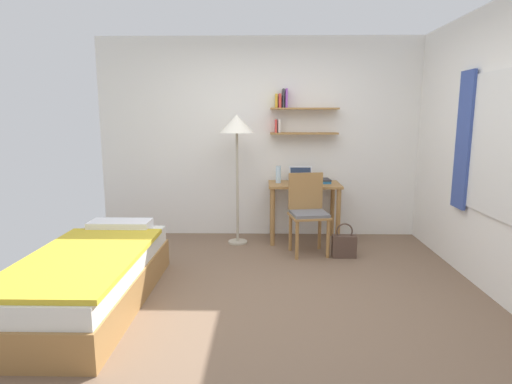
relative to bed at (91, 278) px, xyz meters
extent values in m
plane|color=brown|center=(1.49, 0.24, -0.24)|extent=(5.28, 5.28, 0.00)
cube|color=white|center=(1.49, 2.26, 1.06)|extent=(4.40, 0.05, 2.60)
cube|color=#9E703D|center=(1.98, 2.13, 1.13)|extent=(0.87, 0.22, 0.02)
cube|color=#D13D38|center=(1.62, 2.14, 1.23)|extent=(0.02, 0.17, 0.16)
cube|color=silver|center=(1.66, 2.16, 1.23)|extent=(0.03, 0.14, 0.17)
cube|color=#9E703D|center=(1.98, 2.13, 1.45)|extent=(0.87, 0.22, 0.02)
cube|color=gold|center=(1.62, 2.17, 1.55)|extent=(0.03, 0.12, 0.17)
cube|color=#D13D38|center=(1.67, 2.14, 1.55)|extent=(0.03, 0.18, 0.17)
cube|color=#333338|center=(1.71, 2.15, 1.58)|extent=(0.02, 0.16, 0.24)
cube|color=purple|center=(1.75, 2.15, 1.58)|extent=(0.03, 0.16, 0.24)
cube|color=white|center=(3.52, 0.24, 1.06)|extent=(0.05, 4.40, 2.60)
cube|color=silver|center=(3.48, 0.32, 1.11)|extent=(0.02, 0.91, 1.26)
cube|color=white|center=(3.49, 0.32, 1.11)|extent=(0.01, 0.85, 1.20)
cube|color=#384C93|center=(3.45, 0.89, 1.11)|extent=(0.03, 0.28, 1.36)
cube|color=#9E703D|center=(0.00, -0.01, -0.10)|extent=(0.87, 2.03, 0.28)
cube|color=silver|center=(0.00, -0.01, 0.12)|extent=(0.84, 1.97, 0.16)
cube|color=gold|center=(0.00, -0.13, 0.22)|extent=(0.89, 1.67, 0.04)
cube|color=white|center=(0.00, 0.79, 0.25)|extent=(0.61, 0.28, 0.10)
cube|color=#9E703D|center=(1.98, 1.94, 0.50)|extent=(0.90, 0.55, 0.03)
cylinder|color=#9E703D|center=(1.58, 1.71, 0.12)|extent=(0.06, 0.06, 0.72)
cylinder|color=#9E703D|center=(2.39, 1.71, 0.12)|extent=(0.06, 0.06, 0.72)
cylinder|color=#9E703D|center=(1.58, 2.17, 0.12)|extent=(0.06, 0.06, 0.72)
cylinder|color=#9E703D|center=(2.39, 2.17, 0.12)|extent=(0.06, 0.06, 0.72)
cube|color=#9E703D|center=(1.99, 1.38, 0.22)|extent=(0.49, 0.46, 0.03)
cube|color=slate|center=(1.99, 1.38, 0.25)|extent=(0.45, 0.43, 0.03)
cube|color=#9E703D|center=(1.96, 1.56, 0.48)|extent=(0.41, 0.10, 0.43)
cylinder|color=#9E703D|center=(1.84, 1.19, -0.02)|extent=(0.04, 0.04, 0.44)
cylinder|color=#9E703D|center=(2.20, 1.25, -0.02)|extent=(0.04, 0.04, 0.44)
cylinder|color=#9E703D|center=(1.79, 1.51, -0.02)|extent=(0.04, 0.04, 0.44)
cylinder|color=#9E703D|center=(2.14, 1.57, -0.02)|extent=(0.04, 0.04, 0.44)
cylinder|color=#B2A893|center=(1.14, 1.81, -0.23)|extent=(0.24, 0.24, 0.02)
cylinder|color=#B2A893|center=(1.14, 1.81, 0.47)|extent=(0.03, 0.03, 1.37)
cone|color=silver|center=(1.14, 1.81, 1.26)|extent=(0.42, 0.42, 0.22)
cube|color=#B7BABF|center=(1.94, 2.00, 0.52)|extent=(0.30, 0.22, 0.01)
cube|color=#B7BABF|center=(1.94, 2.06, 0.62)|extent=(0.29, 0.10, 0.19)
cube|color=black|center=(1.94, 2.06, 0.61)|extent=(0.26, 0.08, 0.16)
cylinder|color=silver|center=(1.65, 1.97, 0.62)|extent=(0.07, 0.07, 0.22)
cube|color=#3384C6|center=(2.23, 1.98, 0.53)|extent=(0.17, 0.22, 0.03)
cube|color=#333338|center=(2.24, 1.98, 0.55)|extent=(0.16, 0.24, 0.02)
cube|color=#4C382D|center=(2.38, 1.27, -0.11)|extent=(0.27, 0.12, 0.26)
torus|color=#4C382D|center=(2.38, 1.27, 0.07)|extent=(0.19, 0.02, 0.19)
camera|label=1|loc=(1.47, -3.38, 1.35)|focal=29.65mm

